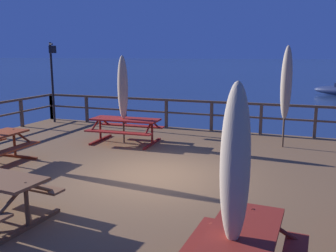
{
  "coord_description": "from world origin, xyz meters",
  "views": [
    {
      "loc": [
        3.09,
        -7.5,
        3.53
      ],
      "look_at": [
        0.0,
        0.83,
        1.8
      ],
      "focal_mm": 39.34,
      "sensor_mm": 36.0,
      "label": 1
    }
  ],
  "objects_px": {
    "patio_umbrella_short_front": "(286,83)",
    "lamp_post_hooked": "(52,70)",
    "patio_umbrella_short_back": "(123,88)",
    "picnic_table_back_left": "(125,125)",
    "patio_umbrella_short_mid": "(235,167)"
  },
  "relations": [
    {
      "from": "patio_umbrella_short_front",
      "to": "lamp_post_hooked",
      "type": "xyz_separation_m",
      "value": [
        -8.9,
        0.93,
        0.21
      ]
    },
    {
      "from": "patio_umbrella_short_front",
      "to": "patio_umbrella_short_back",
      "type": "xyz_separation_m",
      "value": [
        -4.73,
        -1.15,
        -0.18
      ]
    },
    {
      "from": "patio_umbrella_short_front",
      "to": "lamp_post_hooked",
      "type": "relative_size",
      "value": 0.93
    },
    {
      "from": "lamp_post_hooked",
      "to": "patio_umbrella_short_back",
      "type": "bearing_deg",
      "value": -26.54
    },
    {
      "from": "picnic_table_back_left",
      "to": "patio_umbrella_short_back",
      "type": "xyz_separation_m",
      "value": [
        -0.05,
        -0.02,
        1.16
      ]
    },
    {
      "from": "patio_umbrella_short_back",
      "to": "lamp_post_hooked",
      "type": "relative_size",
      "value": 0.85
    },
    {
      "from": "patio_umbrella_short_front",
      "to": "patio_umbrella_short_mid",
      "type": "xyz_separation_m",
      "value": [
        -0.13,
        -7.54,
        -0.33
      ]
    },
    {
      "from": "patio_umbrella_short_back",
      "to": "lamp_post_hooked",
      "type": "xyz_separation_m",
      "value": [
        -4.17,
        2.08,
        0.39
      ]
    },
    {
      "from": "patio_umbrella_short_back",
      "to": "lamp_post_hooked",
      "type": "height_order",
      "value": "lamp_post_hooked"
    },
    {
      "from": "picnic_table_back_left",
      "to": "patio_umbrella_short_back",
      "type": "distance_m",
      "value": 1.16
    },
    {
      "from": "picnic_table_back_left",
      "to": "patio_umbrella_short_mid",
      "type": "height_order",
      "value": "patio_umbrella_short_mid"
    },
    {
      "from": "patio_umbrella_short_front",
      "to": "patio_umbrella_short_back",
      "type": "distance_m",
      "value": 4.87
    },
    {
      "from": "picnic_table_back_left",
      "to": "lamp_post_hooked",
      "type": "xyz_separation_m",
      "value": [
        -4.23,
        2.07,
        1.55
      ]
    },
    {
      "from": "patio_umbrella_short_mid",
      "to": "lamp_post_hooked",
      "type": "bearing_deg",
      "value": 136.0
    },
    {
      "from": "patio_umbrella_short_front",
      "to": "picnic_table_back_left",
      "type": "bearing_deg",
      "value": -166.31
    }
  ]
}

